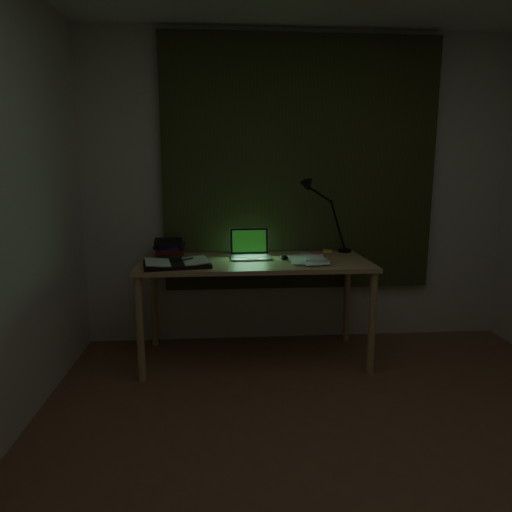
{
  "coord_description": "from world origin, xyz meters",
  "views": [
    {
      "loc": [
        -0.64,
        -1.74,
        1.42
      ],
      "look_at": [
        -0.4,
        1.43,
        0.82
      ],
      "focal_mm": 32.0,
      "sensor_mm": 36.0,
      "label": 1
    }
  ],
  "objects_px": {
    "open_textbook": "(177,263)",
    "desk_lamp": "(346,218)",
    "desk": "(255,310)",
    "laptop": "(251,244)",
    "loose_papers": "(308,259)",
    "book_stack": "(169,248)"
  },
  "relations": [
    {
      "from": "open_textbook",
      "to": "loose_papers",
      "type": "height_order",
      "value": "open_textbook"
    },
    {
      "from": "laptop",
      "to": "loose_papers",
      "type": "bearing_deg",
      "value": -15.58
    },
    {
      "from": "open_textbook",
      "to": "desk_lamp",
      "type": "height_order",
      "value": "desk_lamp"
    },
    {
      "from": "laptop",
      "to": "open_textbook",
      "type": "relative_size",
      "value": 0.76
    },
    {
      "from": "laptop",
      "to": "book_stack",
      "type": "bearing_deg",
      "value": 163.12
    },
    {
      "from": "desk",
      "to": "loose_papers",
      "type": "height_order",
      "value": "loose_papers"
    },
    {
      "from": "desk",
      "to": "laptop",
      "type": "bearing_deg",
      "value": 109.68
    },
    {
      "from": "open_textbook",
      "to": "desk_lamp",
      "type": "bearing_deg",
      "value": 8.6
    },
    {
      "from": "desk",
      "to": "book_stack",
      "type": "height_order",
      "value": "book_stack"
    },
    {
      "from": "desk",
      "to": "loose_papers",
      "type": "bearing_deg",
      "value": -4.1
    },
    {
      "from": "loose_papers",
      "to": "desk_lamp",
      "type": "height_order",
      "value": "desk_lamp"
    },
    {
      "from": "desk_lamp",
      "to": "laptop",
      "type": "bearing_deg",
      "value": -152.25
    },
    {
      "from": "desk",
      "to": "desk_lamp",
      "type": "relative_size",
      "value": 3.02
    },
    {
      "from": "desk",
      "to": "laptop",
      "type": "height_order",
      "value": "laptop"
    },
    {
      "from": "book_stack",
      "to": "desk_lamp",
      "type": "height_order",
      "value": "desk_lamp"
    },
    {
      "from": "desk",
      "to": "loose_papers",
      "type": "xyz_separation_m",
      "value": [
        0.4,
        -0.03,
        0.39
      ]
    },
    {
      "from": "desk",
      "to": "open_textbook",
      "type": "bearing_deg",
      "value": -164.17
    },
    {
      "from": "book_stack",
      "to": "desk_lamp",
      "type": "distance_m",
      "value": 1.42
    },
    {
      "from": "book_stack",
      "to": "desk_lamp",
      "type": "relative_size",
      "value": 0.45
    },
    {
      "from": "loose_papers",
      "to": "desk_lamp",
      "type": "xyz_separation_m",
      "value": [
        0.36,
        0.32,
        0.27
      ]
    },
    {
      "from": "loose_papers",
      "to": "desk_lamp",
      "type": "relative_size",
      "value": 0.58
    },
    {
      "from": "desk",
      "to": "open_textbook",
      "type": "xyz_separation_m",
      "value": [
        -0.56,
        -0.16,
        0.4
      ]
    }
  ]
}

